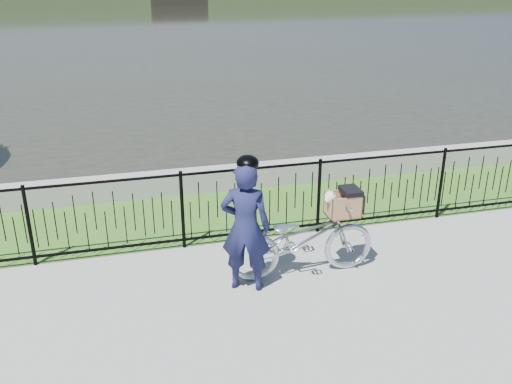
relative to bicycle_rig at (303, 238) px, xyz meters
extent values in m
plane|color=gray|center=(-0.39, -0.51, -0.51)|extent=(120.00, 120.00, 0.00)
cube|color=#355F1D|center=(-0.39, 2.09, -0.51)|extent=(60.00, 2.00, 0.01)
plane|color=black|center=(-0.39, 32.49, -0.51)|extent=(120.00, 120.00, 0.00)
cube|color=gray|center=(-0.39, 3.09, -0.31)|extent=(60.00, 0.30, 0.40)
imported|color=#B8BDC5|center=(-0.01, 0.00, -0.01)|extent=(1.91, 0.67, 1.00)
cube|color=black|center=(0.52, 0.00, 0.26)|extent=(0.38, 0.18, 0.02)
cube|color=#986B46|center=(0.52, 0.00, 0.27)|extent=(0.41, 0.30, 0.01)
cube|color=#986B46|center=(0.52, 0.14, 0.41)|extent=(0.41, 0.01, 0.30)
cube|color=#986B46|center=(0.52, -0.14, 0.41)|extent=(0.41, 0.02, 0.30)
cube|color=#986B46|center=(0.72, 0.00, 0.41)|extent=(0.02, 0.30, 0.30)
cube|color=#986B46|center=(0.32, 0.00, 0.41)|extent=(0.01, 0.30, 0.30)
cube|color=black|center=(0.61, 0.00, 0.59)|extent=(0.23, 0.31, 0.06)
cube|color=black|center=(0.73, 0.00, 0.44)|extent=(0.02, 0.31, 0.24)
ellipsoid|color=silver|center=(0.50, 0.00, 0.39)|extent=(0.31, 0.22, 0.20)
sphere|color=silver|center=(0.33, -0.02, 0.54)|extent=(0.15, 0.15, 0.15)
sphere|color=silver|center=(0.28, -0.04, 0.51)|extent=(0.07, 0.07, 0.07)
sphere|color=black|center=(0.26, -0.05, 0.51)|extent=(0.02, 0.02, 0.02)
cone|color=#9B6D40|center=(0.33, 0.04, 0.60)|extent=(0.06, 0.08, 0.08)
cone|color=#9B6D40|center=(0.35, -0.06, 0.60)|extent=(0.06, 0.08, 0.08)
imported|color=#16183E|center=(-0.78, -0.13, 0.31)|extent=(0.71, 0.59, 1.65)
ellipsoid|color=black|center=(-0.78, -0.13, 1.12)|extent=(0.26, 0.29, 0.18)
camera|label=1|loc=(-2.18, -6.10, 3.34)|focal=40.00mm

